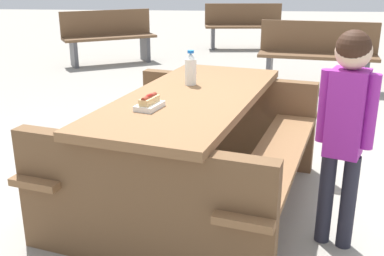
{
  "coord_description": "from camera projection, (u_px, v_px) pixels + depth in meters",
  "views": [
    {
      "loc": [
        2.8,
        0.22,
        1.49
      ],
      "look_at": [
        0.0,
        0.0,
        0.52
      ],
      "focal_mm": 43.4,
      "sensor_mm": 36.0,
      "label": 1
    }
  ],
  "objects": [
    {
      "name": "hotdog_tray",
      "position": [
        149.0,
        103.0,
        2.59
      ],
      "size": [
        0.21,
        0.16,
        0.08
      ],
      "color": "white",
      "rests_on": "picnic_table"
    },
    {
      "name": "soda_bottle",
      "position": [
        191.0,
        69.0,
        3.1
      ],
      "size": [
        0.08,
        0.08,
        0.23
      ],
      "color": "silver",
      "rests_on": "picnic_table"
    },
    {
      "name": "picnic_table",
      "position": [
        192.0,
        140.0,
        3.0
      ],
      "size": [
        2.11,
        1.83,
        0.75
      ],
      "color": "brown",
      "rests_on": "ground"
    },
    {
      "name": "park_bench_far",
      "position": [
        243.0,
        25.0,
        9.04
      ],
      "size": [
        0.54,
        1.53,
        0.85
      ],
      "color": "brown",
      "rests_on": "ground"
    },
    {
      "name": "park_bench_mid",
      "position": [
        109.0,
        36.0,
        7.61
      ],
      "size": [
        1.09,
        1.5,
        0.85
      ],
      "color": "brown",
      "rests_on": "ground"
    },
    {
      "name": "park_bench_near",
      "position": [
        317.0,
        53.0,
        6.01
      ],
      "size": [
        0.65,
        1.55,
        0.85
      ],
      "color": "brown",
      "rests_on": "ground"
    },
    {
      "name": "ground_plane",
      "position": [
        192.0,
        201.0,
        3.14
      ],
      "size": [
        30.0,
        30.0,
        0.0
      ],
      "primitive_type": "plane",
      "color": "gray",
      "rests_on": "ground"
    },
    {
      "name": "child_in_coat",
      "position": [
        346.0,
        114.0,
        2.42
      ],
      "size": [
        0.23,
        0.28,
        1.21
      ],
      "color": "#262633",
      "rests_on": "ground"
    }
  ]
}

